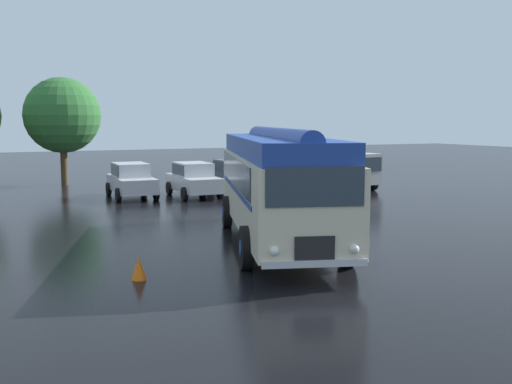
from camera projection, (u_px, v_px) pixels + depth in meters
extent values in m
plane|color=black|center=(305.00, 240.00, 18.58)|extent=(120.00, 120.00, 0.00)
cube|color=beige|center=(278.00, 191.00, 18.00)|extent=(5.51, 10.28, 2.10)
cube|color=#1E3D93|center=(278.00, 147.00, 17.84)|extent=(5.26, 10.03, 0.56)
cylinder|color=#1E3D93|center=(278.00, 138.00, 17.81)|extent=(3.55, 9.21, 0.60)
cube|color=#2D3842|center=(317.00, 171.00, 18.39)|extent=(2.55, 7.61, 0.84)
cube|color=#2D3842|center=(235.00, 171.00, 18.07)|extent=(2.55, 7.61, 0.84)
cube|color=#1E3D93|center=(317.00, 188.00, 18.35)|extent=(2.60, 7.79, 0.12)
cube|color=#1E3D93|center=(235.00, 190.00, 18.03)|extent=(2.60, 7.79, 0.12)
cube|color=#2D3842|center=(315.00, 187.00, 12.98)|extent=(2.10, 0.73, 0.88)
cube|color=black|center=(315.00, 249.00, 13.14)|extent=(0.87, 0.34, 0.56)
cube|color=silver|center=(315.00, 264.00, 13.16)|extent=(2.29, 0.84, 0.16)
sphere|color=white|center=(354.00, 249.00, 13.25)|extent=(0.22, 0.22, 0.22)
sphere|color=white|center=(274.00, 251.00, 13.02)|extent=(0.22, 0.22, 0.22)
cylinder|color=black|center=(347.00, 245.00, 15.24)|extent=(0.61, 1.13, 1.10)
cylinder|color=#1E3D93|center=(347.00, 245.00, 15.24)|extent=(0.42, 0.47, 0.39)
cylinder|color=black|center=(246.00, 248.00, 14.91)|extent=(0.61, 1.13, 1.10)
cylinder|color=#1E3D93|center=(246.00, 248.00, 14.91)|extent=(0.42, 0.47, 0.39)
cylinder|color=black|center=(300.00, 210.00, 21.15)|extent=(0.61, 1.13, 1.10)
cylinder|color=#1E3D93|center=(300.00, 210.00, 21.15)|extent=(0.42, 0.47, 0.39)
cylinder|color=black|center=(227.00, 212.00, 20.82)|extent=(0.61, 1.13, 1.10)
cylinder|color=#1E3D93|center=(227.00, 212.00, 20.82)|extent=(0.42, 0.47, 0.39)
cube|color=#B7BABF|center=(131.00, 184.00, 28.86)|extent=(1.87, 4.27, 0.70)
cube|color=#B7BABF|center=(130.00, 170.00, 28.92)|extent=(1.58, 2.24, 0.64)
cube|color=#2D3842|center=(146.00, 169.00, 29.21)|extent=(0.10, 1.93, 0.50)
cube|color=#2D3842|center=(115.00, 170.00, 28.62)|extent=(0.10, 1.93, 0.50)
cylinder|color=black|center=(156.00, 193.00, 28.06)|extent=(0.23, 0.65, 0.64)
cylinder|color=black|center=(118.00, 195.00, 27.37)|extent=(0.23, 0.65, 0.64)
cylinder|color=black|center=(144.00, 187.00, 30.43)|extent=(0.23, 0.65, 0.64)
cylinder|color=black|center=(109.00, 189.00, 29.74)|extent=(0.23, 0.65, 0.64)
cube|color=#B7BABF|center=(194.00, 183.00, 29.24)|extent=(1.83, 4.25, 0.70)
cube|color=#B7BABF|center=(193.00, 169.00, 29.29)|extent=(1.56, 2.23, 0.64)
cube|color=#2D3842|center=(207.00, 169.00, 29.60)|extent=(0.08, 1.93, 0.50)
cube|color=#2D3842|center=(178.00, 170.00, 28.99)|extent=(0.08, 1.93, 0.50)
cylinder|color=black|center=(220.00, 192.00, 28.45)|extent=(0.22, 0.65, 0.64)
cylinder|color=black|center=(185.00, 194.00, 27.74)|extent=(0.22, 0.65, 0.64)
cylinder|color=black|center=(202.00, 187.00, 30.81)|extent=(0.22, 0.65, 0.64)
cylinder|color=black|center=(169.00, 188.00, 30.10)|extent=(0.22, 0.65, 0.64)
cube|color=#4C5156|center=(236.00, 179.00, 31.13)|extent=(1.98, 4.31, 0.70)
cube|color=#4C5156|center=(235.00, 166.00, 31.18)|extent=(1.64, 2.28, 0.64)
cube|color=#2D3842|center=(248.00, 166.00, 31.55)|extent=(0.15, 1.93, 0.50)
cube|color=#2D3842|center=(222.00, 167.00, 30.81)|extent=(0.15, 1.93, 0.50)
cylinder|color=black|center=(263.00, 187.00, 30.48)|extent=(0.24, 0.65, 0.64)
cylinder|color=black|center=(233.00, 189.00, 29.62)|extent=(0.24, 0.65, 0.64)
cylinder|color=black|center=(239.00, 183.00, 32.73)|extent=(0.24, 0.65, 0.64)
cylinder|color=black|center=(210.00, 184.00, 31.87)|extent=(0.24, 0.65, 0.64)
cube|color=silver|center=(296.00, 178.00, 31.89)|extent=(1.77, 4.23, 0.70)
cube|color=silver|center=(294.00, 165.00, 31.95)|extent=(1.53, 2.21, 0.64)
cube|color=#2D3842|center=(307.00, 165.00, 32.26)|extent=(0.06, 1.93, 0.50)
cube|color=#2D3842|center=(282.00, 165.00, 31.64)|extent=(0.06, 1.93, 0.50)
cylinder|color=black|center=(322.00, 186.00, 31.13)|extent=(0.21, 0.64, 0.64)
cylinder|color=black|center=(293.00, 187.00, 30.40)|extent=(0.21, 0.64, 0.64)
cylinder|color=black|center=(298.00, 181.00, 33.48)|extent=(0.21, 0.64, 0.64)
cylinder|color=black|center=(270.00, 183.00, 32.75)|extent=(0.21, 0.64, 0.64)
cube|color=silver|center=(325.00, 161.00, 33.67)|extent=(2.19, 4.04, 2.10)
cube|color=#A4A4A4|center=(357.00, 169.00, 31.17)|extent=(1.98, 1.83, 1.60)
cube|color=#2D3842|center=(368.00, 165.00, 30.37)|extent=(1.70, 0.11, 0.72)
cylinder|color=black|center=(372.00, 183.00, 31.81)|extent=(0.28, 0.81, 0.80)
cylinder|color=black|center=(340.00, 185.00, 30.83)|extent=(0.28, 0.81, 0.80)
cylinder|color=black|center=(333.00, 177.00, 34.92)|extent=(0.28, 0.81, 0.80)
cylinder|color=black|center=(303.00, 179.00, 33.94)|extent=(0.28, 0.81, 0.80)
cylinder|color=#4C3823|center=(64.00, 164.00, 34.40)|extent=(0.40, 0.40, 2.39)
sphere|color=#2D662D|center=(62.00, 115.00, 34.07)|extent=(4.31, 4.31, 4.31)
sphere|color=#2D662D|center=(52.00, 114.00, 34.13)|extent=(2.60, 2.60, 2.60)
cone|color=orange|center=(139.00, 268.00, 13.97)|extent=(0.36, 0.36, 0.55)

